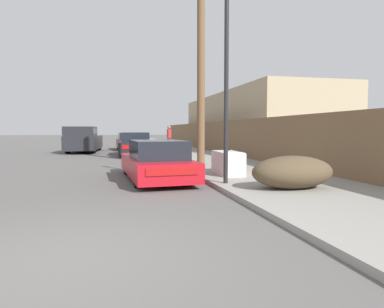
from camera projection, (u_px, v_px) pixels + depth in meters
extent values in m
plane|color=#595654|center=(67.00, 261.00, 4.06)|extent=(220.00, 220.00, 0.00)
cube|color=gray|center=(172.00, 148.00, 28.08)|extent=(4.20, 63.00, 0.12)
cube|color=white|center=(228.00, 163.00, 11.18)|extent=(0.81, 1.69, 0.71)
cube|color=white|center=(228.00, 152.00, 11.15)|extent=(0.78, 1.62, 0.03)
cube|color=#333335|center=(229.00, 150.00, 11.69)|extent=(0.04, 0.20, 0.02)
cube|color=gray|center=(226.00, 151.00, 11.41)|extent=(0.73, 0.11, 0.01)
cube|color=gray|center=(230.00, 152.00, 10.91)|extent=(0.73, 0.11, 0.01)
cube|color=red|center=(155.00, 166.00, 10.82)|extent=(2.00, 4.79, 0.55)
cube|color=black|center=(158.00, 149.00, 10.38)|extent=(1.62, 2.34, 0.55)
cube|color=#B21414|center=(172.00, 172.00, 8.55)|extent=(1.35, 0.11, 0.19)
cylinder|color=black|center=(127.00, 165.00, 12.01)|extent=(0.24, 0.65, 0.64)
cylinder|color=black|center=(169.00, 164.00, 12.43)|extent=(0.24, 0.65, 0.64)
cylinder|color=black|center=(138.00, 176.00, 9.22)|extent=(0.24, 0.65, 0.64)
cylinder|color=black|center=(191.00, 174.00, 9.65)|extent=(0.24, 0.65, 0.64)
cube|color=black|center=(136.00, 147.00, 21.12)|extent=(2.22, 4.79, 0.71)
cube|color=black|center=(136.00, 137.00, 20.89)|extent=(1.80, 2.72, 0.56)
cube|color=#B21414|center=(135.00, 147.00, 18.80)|extent=(1.45, 0.14, 0.25)
cylinder|color=black|center=(124.00, 149.00, 22.43)|extent=(0.25, 0.67, 0.66)
cylinder|color=black|center=(149.00, 149.00, 22.68)|extent=(0.25, 0.67, 0.66)
cylinder|color=black|center=(121.00, 151.00, 19.58)|extent=(0.25, 0.67, 0.66)
cylinder|color=black|center=(150.00, 151.00, 19.83)|extent=(0.25, 0.67, 0.66)
cube|color=#5B1E19|center=(129.00, 144.00, 27.02)|extent=(1.87, 4.48, 0.68)
cube|color=black|center=(129.00, 136.00, 26.81)|extent=(1.56, 2.53, 0.54)
cube|color=#B21414|center=(131.00, 143.00, 24.87)|extent=(1.34, 0.08, 0.24)
cylinder|color=black|center=(118.00, 145.00, 28.16)|extent=(0.22, 0.61, 0.60)
cylinder|color=black|center=(136.00, 145.00, 28.55)|extent=(0.22, 0.61, 0.60)
cylinder|color=black|center=(120.00, 147.00, 25.52)|extent=(0.22, 0.61, 0.60)
cylinder|color=black|center=(140.00, 147.00, 25.91)|extent=(0.22, 0.61, 0.60)
cube|color=#232328|center=(84.00, 142.00, 24.36)|extent=(2.37, 5.73, 0.93)
cube|color=#232328|center=(81.00, 131.00, 22.78)|extent=(2.03, 2.65, 0.64)
cube|color=black|center=(81.00, 131.00, 22.78)|extent=(2.07, 2.60, 0.35)
cylinder|color=black|center=(94.00, 147.00, 22.79)|extent=(0.32, 0.84, 0.82)
cylinder|color=black|center=(68.00, 147.00, 22.53)|extent=(0.32, 0.84, 0.82)
cylinder|color=black|center=(99.00, 145.00, 26.22)|extent=(0.32, 0.84, 0.82)
cylinder|color=black|center=(77.00, 145.00, 25.96)|extent=(0.32, 0.84, 0.82)
cylinder|color=brown|center=(201.00, 53.00, 13.32)|extent=(0.31, 0.31, 8.89)
cylinder|color=#232326|center=(226.00, 91.00, 9.10)|extent=(0.12, 0.12, 4.97)
ellipsoid|color=brown|center=(293.00, 172.00, 8.38)|extent=(2.09, 1.22, 0.81)
cube|color=brown|center=(217.00, 137.00, 22.37)|extent=(0.08, 36.85, 1.99)
cube|color=tan|center=(251.00, 122.00, 27.15)|extent=(6.00, 18.44, 4.31)
cylinder|color=#282D42|center=(169.00, 144.00, 25.32)|extent=(0.28, 0.28, 0.84)
cylinder|color=#B72D33|center=(169.00, 134.00, 25.27)|extent=(0.34, 0.34, 0.66)
sphere|color=#8C664C|center=(169.00, 127.00, 25.24)|extent=(0.25, 0.25, 0.25)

